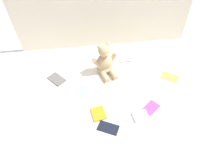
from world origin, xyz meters
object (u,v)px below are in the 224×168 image
object	(u,v)px
book_case_0	(151,107)
book_case_7	(125,59)
book_case_2	(130,95)
book_case_8	(108,128)
book_case_5	(57,79)
book_case_6	(140,116)
book_case_3	(98,114)
teddy_bear	(105,62)
book_case_4	(83,89)
book_case_1	(169,76)

from	to	relation	value
book_case_0	book_case_7	xyz separation A→B (m)	(-0.09, 0.52, 0.00)
book_case_2	book_case_8	distance (m)	0.31
book_case_5	book_case_6	distance (m)	0.72
book_case_5	book_case_3	bearing A→B (deg)	87.22
teddy_bear	book_case_5	size ratio (longest dim) A/B	1.91
book_case_7	book_case_3	bearing A→B (deg)	-25.88
book_case_4	book_case_7	distance (m)	0.47
book_case_4	book_case_5	bearing A→B (deg)	163.79
book_case_1	book_case_2	size ratio (longest dim) A/B	1.48
book_case_0	book_case_6	bearing A→B (deg)	85.45
teddy_bear	book_case_0	size ratio (longest dim) A/B	2.24
book_case_7	book_case_8	xyz separation A→B (m)	(-0.22, -0.64, -0.00)
book_case_6	book_case_8	distance (m)	0.23
book_case_4	book_case_8	size ratio (longest dim) A/B	0.85
book_case_5	book_case_1	bearing A→B (deg)	132.31
teddy_bear	book_case_1	world-z (taller)	teddy_bear
book_case_0	book_case_8	xyz separation A→B (m)	(-0.31, -0.12, 0.00)
teddy_bear	book_case_0	xyz separation A→B (m)	(0.28, -0.41, -0.09)
book_case_1	book_case_8	size ratio (longest dim) A/B	1.00
book_case_2	book_case_7	size ratio (longest dim) A/B	0.87
book_case_5	book_case_6	xyz separation A→B (m)	(0.58, -0.42, 0.00)
teddy_bear	book_case_0	bearing A→B (deg)	-73.14
book_case_6	book_case_8	xyz separation A→B (m)	(-0.22, -0.06, -0.00)
book_case_2	book_case_5	size ratio (longest dim) A/B	0.65
teddy_bear	book_case_1	xyz separation A→B (m)	(0.50, -0.13, -0.09)
book_case_6	book_case_1	bearing A→B (deg)	-51.05
book_case_1	book_case_6	bearing A→B (deg)	-5.87
book_case_0	book_case_6	distance (m)	0.11
book_case_5	book_case_7	bearing A→B (deg)	153.67
book_case_2	teddy_bear	bearing A→B (deg)	124.29
book_case_2	book_case_7	distance (m)	0.40
book_case_0	book_case_8	world-z (taller)	book_case_8
book_case_4	book_case_6	distance (m)	0.48
book_case_3	book_case_7	world-z (taller)	book_case_3
book_case_1	book_case_5	world-z (taller)	book_case_5
book_case_7	book_case_0	bearing A→B (deg)	11.90
book_case_1	book_case_5	xyz separation A→B (m)	(-0.89, 0.09, 0.00)
book_case_3	book_case_6	xyz separation A→B (m)	(0.28, -0.06, 0.00)
book_case_6	book_case_0	bearing A→B (deg)	-63.68
book_case_4	book_case_7	world-z (taller)	book_case_7
teddy_bear	book_case_8	distance (m)	0.54
book_case_5	book_case_7	size ratio (longest dim) A/B	1.33
book_case_6	book_case_4	bearing A→B (deg)	43.84
teddy_bear	book_case_6	world-z (taller)	teddy_bear
book_case_8	book_case_4	bearing A→B (deg)	49.13
book_case_6	book_case_2	bearing A→B (deg)	3.01
book_case_0	book_case_6	xyz separation A→B (m)	(-0.09, -0.06, 0.00)
teddy_bear	book_case_6	xyz separation A→B (m)	(0.19, -0.47, -0.09)
book_case_3	book_case_8	distance (m)	0.13
book_case_0	book_case_5	size ratio (longest dim) A/B	0.85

